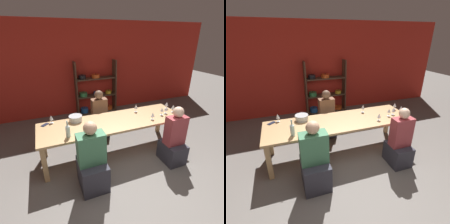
# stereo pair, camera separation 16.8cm
# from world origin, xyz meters

# --- Properties ---
(ground_plane) EXTENTS (18.00, 18.00, 0.00)m
(ground_plane) POSITION_xyz_m (0.00, 0.00, 0.00)
(ground_plane) COLOR #66605B
(wall_back_red) EXTENTS (8.80, 0.06, 2.70)m
(wall_back_red) POSITION_xyz_m (0.00, 3.83, 1.35)
(wall_back_red) COLOR red
(wall_back_red) RESTS_ON ground_plane
(shelf_unit) EXTENTS (1.26, 0.30, 1.61)m
(shelf_unit) POSITION_xyz_m (0.36, 3.63, 0.63)
(shelf_unit) COLOR #4C3828
(shelf_unit) RESTS_ON ground_plane
(dining_table) EXTENTS (2.91, 0.88, 0.72)m
(dining_table) POSITION_xyz_m (0.09, 1.46, 0.65)
(dining_table) COLOR tan
(dining_table) RESTS_ON ground_plane
(mixing_bowl) EXTENTS (0.27, 0.27, 0.11)m
(mixing_bowl) POSITION_xyz_m (-0.61, 1.74, 0.79)
(mixing_bowl) COLOR #B7BABC
(mixing_bowl) RESTS_ON dining_table
(wine_bottle_green) EXTENTS (0.08, 0.08, 0.29)m
(wine_bottle_green) POSITION_xyz_m (-0.84, 1.20, 0.84)
(wine_bottle_green) COLOR #B2C6C1
(wine_bottle_green) RESTS_ON dining_table
(wine_glass_white_a) EXTENTS (0.08, 0.08, 0.17)m
(wine_glass_white_a) POSITION_xyz_m (1.47, 1.37, 0.84)
(wine_glass_white_a) COLOR white
(wine_glass_white_a) RESTS_ON dining_table
(wine_glass_red_a) EXTENTS (0.07, 0.07, 0.17)m
(wine_glass_red_a) POSITION_xyz_m (1.15, 1.34, 0.84)
(wine_glass_red_a) COLOR white
(wine_glass_red_a) RESTS_ON dining_table
(wine_glass_empty_a) EXTENTS (0.08, 0.08, 0.16)m
(wine_glass_empty_a) POSITION_xyz_m (1.28, 1.37, 0.83)
(wine_glass_empty_a) COLOR white
(wine_glass_empty_a) RESTS_ON dining_table
(wine_glass_white_b) EXTENTS (0.07, 0.07, 0.18)m
(wine_glass_white_b) POSITION_xyz_m (0.72, 1.70, 0.85)
(wine_glass_white_b) COLOR white
(wine_glass_white_b) RESTS_ON dining_table
(wine_glass_red_b) EXTENTS (0.07, 0.07, 0.16)m
(wine_glass_red_b) POSITION_xyz_m (-1.07, 1.83, 0.83)
(wine_glass_red_b) COLOR white
(wine_glass_red_b) RESTS_ON dining_table
(wine_glass_white_c) EXTENTS (0.08, 0.08, 0.15)m
(wine_glass_white_c) POSITION_xyz_m (1.48, 1.60, 0.83)
(wine_glass_white_c) COLOR white
(wine_glass_white_c) RESTS_ON dining_table
(wine_glass_red_c) EXTENTS (0.07, 0.07, 0.15)m
(wine_glass_red_c) POSITION_xyz_m (0.84, 1.23, 0.83)
(wine_glass_red_c) COLOR white
(wine_glass_red_c) RESTS_ON dining_table
(cell_phone) EXTENTS (0.16, 0.15, 0.01)m
(cell_phone) POSITION_xyz_m (-1.19, 1.78, 0.73)
(cell_phone) COLOR #1E2338
(cell_phone) RESTS_ON dining_table
(person_near_a) EXTENTS (0.42, 0.53, 1.18)m
(person_near_a) POSITION_xyz_m (-0.58, 0.73, 0.43)
(person_near_a) COLOR #2D2D38
(person_near_a) RESTS_ON ground_plane
(person_far_a) EXTENTS (0.36, 0.45, 1.15)m
(person_far_a) POSITION_xyz_m (0.03, 2.20, 0.43)
(person_far_a) COLOR #2D2D38
(person_far_a) RESTS_ON ground_plane
(person_near_b) EXTENTS (0.37, 0.47, 1.15)m
(person_near_b) POSITION_xyz_m (1.03, 0.75, 0.42)
(person_near_b) COLOR #2D2D38
(person_near_b) RESTS_ON ground_plane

